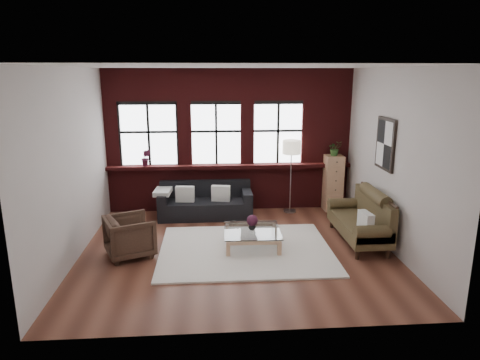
{
  "coord_description": "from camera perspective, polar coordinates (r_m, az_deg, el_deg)",
  "views": [
    {
      "loc": [
        -0.47,
        -7.14,
        3.1
      ],
      "look_at": [
        0.1,
        0.6,
        1.15
      ],
      "focal_mm": 32.0,
      "sensor_mm": 36.0,
      "label": 1
    }
  ],
  "objects": [
    {
      "name": "pillow_settee",
      "position": [
        7.76,
        16.41,
        -5.36
      ],
      "size": [
        0.18,
        0.39,
        0.34
      ],
      "primitive_type": "cube",
      "rotation": [
        0.0,
        0.0,
        0.1
      ],
      "color": "silver",
      "rests_on": "vintage_settee"
    },
    {
      "name": "window_left",
      "position": [
        9.77,
        -12.06,
        5.86
      ],
      "size": [
        1.38,
        0.1,
        1.5
      ],
      "primitive_type": null,
      "color": "black",
      "rests_on": "brick_backwall"
    },
    {
      "name": "wall_right",
      "position": [
        7.97,
        19.71,
        2.43
      ],
      "size": [
        0.0,
        5.0,
        5.0
      ],
      "primitive_type": "plane",
      "rotation": [
        1.57,
        0.0,
        -1.57
      ],
      "color": "beige",
      "rests_on": "ground"
    },
    {
      "name": "pillow_b",
      "position": [
        9.3,
        -2.58,
        -1.79
      ],
      "size": [
        0.42,
        0.21,
        0.34
      ],
      "primitive_type": "cube",
      "rotation": [
        0.0,
        0.0,
        -0.18
      ],
      "color": "silver",
      "rests_on": "dark_sofa"
    },
    {
      "name": "vase",
      "position": [
        7.79,
        1.64,
        -6.19
      ],
      "size": [
        0.15,
        0.15,
        0.14
      ],
      "primitive_type": "imported",
      "rotation": [
        0.0,
        0.0,
        -0.18
      ],
      "color": "#B2B2B2",
      "rests_on": "coffee_table"
    },
    {
      "name": "ceiling",
      "position": [
        7.15,
        -0.46,
        14.91
      ],
      "size": [
        5.5,
        5.5,
        0.0
      ],
      "primitive_type": "plane",
      "rotation": [
        3.14,
        0.0,
        0.0
      ],
      "color": "white",
      "rests_on": "ground"
    },
    {
      "name": "sill_ledge",
      "position": [
        9.72,
        -1.35,
        1.87
      ],
      "size": [
        5.5,
        0.3,
        0.08
      ],
      "primitive_type": "cube",
      "color": "#4A1112",
      "rests_on": "brick_backwall"
    },
    {
      "name": "shag_rug",
      "position": [
        7.77,
        0.75,
        -9.26
      ],
      "size": [
        3.06,
        2.41,
        0.03
      ],
      "primitive_type": "cube",
      "rotation": [
        0.0,
        0.0,
        -0.01
      ],
      "color": "white",
      "rests_on": "floor"
    },
    {
      "name": "dark_sofa",
      "position": [
        9.44,
        -4.64,
        -2.76
      ],
      "size": [
        2.03,
        0.82,
        0.73
      ],
      "primitive_type": null,
      "color": "black",
      "rests_on": "floor"
    },
    {
      "name": "window_right",
      "position": [
        9.81,
        5.06,
        6.14
      ],
      "size": [
        1.38,
        0.1,
        1.5
      ],
      "primitive_type": null,
      "color": "black",
      "rests_on": "brick_backwall"
    },
    {
      "name": "potted_plant_top",
      "position": [
        9.87,
        12.54,
        4.15
      ],
      "size": [
        0.33,
        0.3,
        0.34
      ],
      "primitive_type": "imported",
      "rotation": [
        0.0,
        0.0,
        0.12
      ],
      "color": "#2D5923",
      "rests_on": "drawer_chest"
    },
    {
      "name": "wall_left",
      "position": [
        7.64,
        -21.49,
        1.79
      ],
      "size": [
        0.0,
        5.0,
        5.0
      ],
      "primitive_type": "plane",
      "rotation": [
        1.57,
        0.0,
        1.57
      ],
      "color": "beige",
      "rests_on": "ground"
    },
    {
      "name": "floor_lamp",
      "position": [
        9.67,
        6.79,
        0.87
      ],
      "size": [
        0.4,
        0.4,
        1.8
      ],
      "primitive_type": null,
      "color": "#A5A5A8",
      "rests_on": "floor"
    },
    {
      "name": "brick_backwall",
      "position": [
        9.71,
        -1.4,
        5.22
      ],
      "size": [
        5.5,
        0.12,
        3.2
      ],
      "primitive_type": null,
      "color": "#4A1112",
      "rests_on": "floor"
    },
    {
      "name": "wall_front",
      "position": [
        4.9,
        1.52,
        -3.74
      ],
      "size": [
        5.5,
        0.0,
        5.5
      ],
      "primitive_type": "plane",
      "rotation": [
        -1.57,
        0.0,
        0.0
      ],
      "color": "beige",
      "rests_on": "ground"
    },
    {
      "name": "vintage_settee",
      "position": [
        8.31,
        15.56,
        -4.8
      ],
      "size": [
        0.8,
        1.81,
        0.96
      ],
      "primitive_type": null,
      "color": "#453820",
      "rests_on": "floor"
    },
    {
      "name": "drawer_chest",
      "position": [
        10.04,
        12.29,
        -0.4
      ],
      "size": [
        0.39,
        0.39,
        1.28
      ],
      "primitive_type": "cube",
      "color": "tan",
      "rests_on": "floor"
    },
    {
      "name": "coffee_table",
      "position": [
        7.88,
        1.63,
        -7.81
      ],
      "size": [
        1.04,
        1.04,
        0.34
      ],
      "primitive_type": null,
      "rotation": [
        0.0,
        0.0,
        -0.03
      ],
      "color": "tan",
      "rests_on": "shag_rug"
    },
    {
      "name": "floor",
      "position": [
        7.8,
        -0.41,
        -9.32
      ],
      "size": [
        5.5,
        5.5,
        0.0
      ],
      "primitive_type": "plane",
      "color": "#572C20",
      "rests_on": "ground"
    },
    {
      "name": "window_mid",
      "position": [
        9.68,
        -3.19,
        6.07
      ],
      "size": [
        1.38,
        0.1,
        1.5
      ],
      "primitive_type": null,
      "color": "black",
      "rests_on": "brick_backwall"
    },
    {
      "name": "flowers",
      "position": [
        7.76,
        1.64,
        -5.42
      ],
      "size": [
        0.2,
        0.2,
        0.2
      ],
      "primitive_type": "sphere",
      "color": "#49192F",
      "rests_on": "vase"
    },
    {
      "name": "armchair",
      "position": [
        7.69,
        -14.47,
        -7.26
      ],
      "size": [
        1.02,
        1.01,
        0.71
      ],
      "primitive_type": "imported",
      "rotation": [
        0.0,
        0.0,
        1.97
      ],
      "color": "#38261C",
      "rests_on": "floor"
    },
    {
      "name": "wall_poster",
      "position": [
        8.19,
        18.83,
        4.57
      ],
      "size": [
        0.05,
        0.74,
        0.94
      ],
      "primitive_type": null,
      "color": "black",
      "rests_on": "wall_right"
    },
    {
      "name": "wall_back",
      "position": [
        9.77,
        -1.42,
        5.27
      ],
      "size": [
        5.5,
        0.0,
        5.5
      ],
      "primitive_type": "plane",
      "rotation": [
        1.57,
        0.0,
        0.0
      ],
      "color": "beige",
      "rests_on": "ground"
    },
    {
      "name": "sill_plant",
      "position": [
        9.74,
        -12.44,
        2.92
      ],
      "size": [
        0.22,
        0.19,
        0.37
      ],
      "primitive_type": "imported",
      "rotation": [
        0.0,
        0.0,
        -0.12
      ],
      "color": "#49192F",
      "rests_on": "sill_ledge"
    },
    {
      "name": "pillow_a",
      "position": [
        9.31,
        -7.34,
        -1.87
      ],
      "size": [
        0.41,
        0.18,
        0.34
      ],
      "primitive_type": "cube",
      "rotation": [
        0.0,
        0.0,
        -0.1
      ],
      "color": "silver",
      "rests_on": "dark_sofa"
    }
  ]
}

